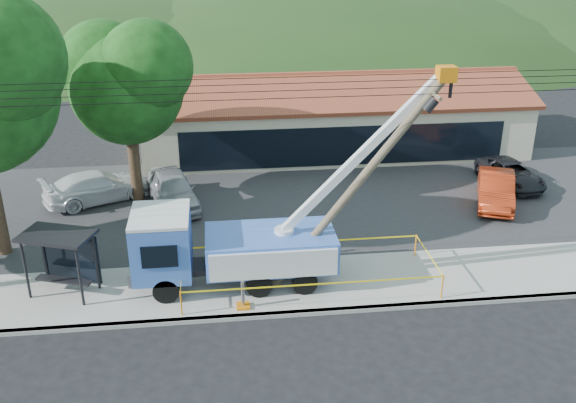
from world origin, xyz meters
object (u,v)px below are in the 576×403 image
Objects in this scene: car_red at (494,205)px; car_white at (99,202)px; car_silver at (174,207)px; utility_truck at (229,245)px; bus_shelter at (61,248)px; car_dark at (509,186)px; leaning_pole at (365,174)px.

car_white is at bearing -166.14° from car_red.
car_silver is 15.65m from car_red.
utility_truck is at bearing -133.70° from car_red.
utility_truck is at bearing 18.72° from bus_shelter.
bus_shelter is 0.66× the size of car_dark.
bus_shelter is 0.57× the size of car_white.
utility_truck reaches higher than car_silver.
car_dark is (1.80, 2.28, 0.00)m from car_red.
utility_truck is at bearing 176.50° from leaning_pole.
leaning_pole is at bearing -60.50° from car_silver.
utility_truck reaches higher than bus_shelter.
utility_truck is 3.98× the size of bus_shelter.
car_red is 2.90m from car_dark.
bus_shelter is (-11.04, 0.41, -2.54)m from leaning_pole.
leaning_pole is (4.98, -0.30, 2.72)m from utility_truck.
car_dark is (14.88, 8.28, -1.76)m from utility_truck.
car_white is at bearing 110.68° from bus_shelter.
car_dark is (20.95, 8.17, -1.94)m from bus_shelter.
car_white is (-3.73, 1.01, 0.00)m from car_silver.
utility_truck is 2.26× the size of car_white.
car_white is at bearing 141.34° from leaning_pole.
car_silver is 1.05× the size of car_red.
utility_truck reaches higher than car_dark.
bus_shelter is at bearing 178.98° from utility_truck.
car_white is (-6.21, 8.64, -1.76)m from utility_truck.
leaning_pole reaches higher than car_red.
car_dark is at bearing -117.45° from car_white.
utility_truck is 2.62× the size of car_dark.
utility_truck is 1.44× the size of leaning_pole.
car_silver is at bearing 84.24° from bus_shelter.
car_red is 19.47m from car_white.
bus_shelter is at bearing 154.48° from car_white.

